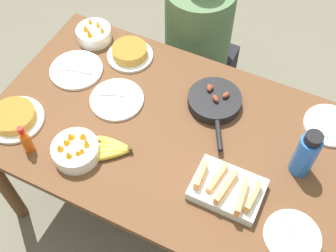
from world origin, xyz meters
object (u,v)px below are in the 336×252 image
object	(u,v)px
banana_bunch	(112,149)
frittata_plate_side	(130,53)
empty_plate_far_left	(117,100)
empty_plate_mid_edge	(76,70)
fruit_bowl_citrus	(94,34)
water_bottle	(306,154)
person_figure	(196,57)
frittata_plate_center	(14,117)
melon_tray	(228,189)
empty_plate_far_right	(292,237)
hot_sauce_bottle	(26,140)
skillet	(215,101)
fruit_bowl_mango	(75,150)
empty_plate_near_front	(330,125)

from	to	relation	value
banana_bunch	frittata_plate_side	xyz separation A→B (m)	(-0.21, 0.53, 0.01)
empty_plate_far_left	empty_plate_mid_edge	size ratio (longest dim) A/B	0.97
fruit_bowl_citrus	water_bottle	distance (m)	1.23
empty_plate_far_left	person_figure	size ratio (longest dim) A/B	0.21
banana_bunch	person_figure	size ratio (longest dim) A/B	0.15
fruit_bowl_citrus	frittata_plate_side	bearing A→B (deg)	-8.16
banana_bunch	frittata_plate_center	world-z (taller)	frittata_plate_center
melon_tray	empty_plate_far_right	world-z (taller)	melon_tray
empty_plate_far_right	hot_sauce_bottle	size ratio (longest dim) A/B	1.37
skillet	hot_sauce_bottle	size ratio (longest dim) A/B	2.37
frittata_plate_center	empty_plate_far_right	xyz separation A→B (m)	(1.29, 0.01, -0.02)
melon_tray	frittata_plate_center	world-z (taller)	melon_tray
empty_plate_far_left	person_figure	world-z (taller)	person_figure
fruit_bowl_mango	water_bottle	size ratio (longest dim) A/B	0.81
water_bottle	skillet	bearing A→B (deg)	160.32
skillet	empty_plate_near_front	xyz separation A→B (m)	(0.52, 0.11, -0.02)
frittata_plate_center	empty_plate_far_left	bearing A→B (deg)	40.20
hot_sauce_bottle	fruit_bowl_citrus	bearing A→B (deg)	98.70
empty_plate_near_front	fruit_bowl_citrus	distance (m)	1.26
person_figure	empty_plate_mid_edge	bearing A→B (deg)	-123.11
frittata_plate_side	fruit_bowl_mango	world-z (taller)	fruit_bowl_mango
empty_plate_far_right	empty_plate_near_front	bearing A→B (deg)	89.36
empty_plate_mid_edge	melon_tray	bearing A→B (deg)	-18.09
frittata_plate_side	frittata_plate_center	bearing A→B (deg)	-115.39
melon_tray	fruit_bowl_citrus	bearing A→B (deg)	150.71
water_bottle	hot_sauce_bottle	distance (m)	1.16
water_bottle	person_figure	distance (m)	1.08
fruit_bowl_mango	person_figure	size ratio (longest dim) A/B	0.17
banana_bunch	empty_plate_far_left	size ratio (longest dim) A/B	0.73
empty_plate_near_front	fruit_bowl_citrus	size ratio (longest dim) A/B	1.29
empty_plate_near_front	skillet	bearing A→B (deg)	-167.70
empty_plate_far_right	fruit_bowl_citrus	world-z (taller)	fruit_bowl_citrus
fruit_bowl_citrus	melon_tray	bearing A→B (deg)	-29.29
empty_plate_near_front	person_figure	distance (m)	0.95
empty_plate_near_front	frittata_plate_side	bearing A→B (deg)	-179.49
banana_bunch	hot_sauce_bottle	bearing A→B (deg)	-156.18
frittata_plate_center	empty_plate_far_left	world-z (taller)	frittata_plate_center
empty_plate_near_front	fruit_bowl_mango	bearing A→B (deg)	-146.47
banana_bunch	empty_plate_near_front	size ratio (longest dim) A/B	0.80
empty_plate_far_left	banana_bunch	bearing A→B (deg)	-63.97
empty_plate_far_left	person_figure	bearing A→B (deg)	79.77
skillet	fruit_bowl_mango	distance (m)	0.67
hot_sauce_bottle	frittata_plate_side	bearing A→B (deg)	79.71
banana_bunch	frittata_plate_center	xyz separation A→B (m)	(-0.48, -0.05, 0.01)
frittata_plate_side	empty_plate_mid_edge	world-z (taller)	frittata_plate_side
skillet	person_figure	xyz separation A→B (m)	(-0.30, 0.51, -0.31)
melon_tray	frittata_plate_center	bearing A→B (deg)	-175.44
empty_plate_far_left	person_figure	distance (m)	0.76
empty_plate_near_front	person_figure	bearing A→B (deg)	153.79
melon_tray	fruit_bowl_mango	world-z (taller)	fruit_bowl_mango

